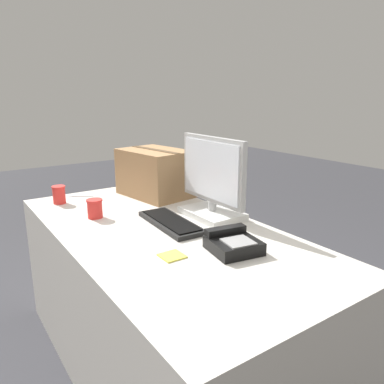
{
  "coord_description": "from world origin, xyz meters",
  "views": [
    {
      "loc": [
        1.46,
        -0.83,
        1.39
      ],
      "look_at": [
        -0.02,
        0.18,
        0.91
      ],
      "focal_mm": 35.0,
      "sensor_mm": 36.0,
      "label": 1
    }
  ],
  "objects": [
    {
      "name": "office_desk",
      "position": [
        0.0,
        0.0,
        0.38
      ],
      "size": [
        1.8,
        0.9,
        0.76
      ],
      "color": "beige",
      "rests_on": "ground_plane"
    },
    {
      "name": "monitor",
      "position": [
        -0.02,
        0.3,
        0.93
      ],
      "size": [
        0.48,
        0.22,
        0.42
      ],
      "color": "white",
      "rests_on": "office_desk"
    },
    {
      "name": "keyboard",
      "position": [
        -0.03,
        0.06,
        0.77
      ],
      "size": [
        0.44,
        0.18,
        0.03
      ],
      "rotation": [
        0.0,
        0.0,
        -0.06
      ],
      "color": "black",
      "rests_on": "office_desk"
    },
    {
      "name": "sticky_note_pad",
      "position": [
        0.29,
        -0.13,
        0.76
      ],
      "size": [
        0.09,
        0.09,
        0.01
      ],
      "color": "#E5DB4C",
      "rests_on": "office_desk"
    },
    {
      "name": "spoon",
      "position": [
        -0.8,
        -0.15,
        0.76
      ],
      "size": [
        0.09,
        0.14,
        0.0
      ],
      "rotation": [
        0.0,
        0.0,
        4.17
      ],
      "color": "silver",
      "rests_on": "office_desk"
    },
    {
      "name": "cardboard_box",
      "position": [
        -0.56,
        0.27,
        0.9
      ],
      "size": [
        0.48,
        0.37,
        0.29
      ],
      "rotation": [
        0.0,
        0.0,
        0.16
      ],
      "color": "#9E754C",
      "rests_on": "office_desk"
    },
    {
      "name": "desk_phone",
      "position": [
        0.38,
        0.11,
        0.79
      ],
      "size": [
        0.22,
        0.22,
        0.08
      ],
      "rotation": [
        0.0,
        0.0,
        -0.17
      ],
      "color": "black",
      "rests_on": "office_desk"
    },
    {
      "name": "paper_cup_right",
      "position": [
        -0.34,
        -0.21,
        0.81
      ],
      "size": [
        0.08,
        0.08,
        0.1
      ],
      "color": "red",
      "rests_on": "office_desk"
    },
    {
      "name": "ground_plane",
      "position": [
        0.0,
        0.0,
        0.0
      ],
      "size": [
        12.0,
        12.0,
        0.0
      ],
      "primitive_type": "plane",
      "color": "#38383D"
    },
    {
      "name": "paper_cup_left",
      "position": [
        -0.71,
        -0.28,
        0.81
      ],
      "size": [
        0.08,
        0.08,
        0.1
      ],
      "color": "red",
      "rests_on": "office_desk"
    }
  ]
}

